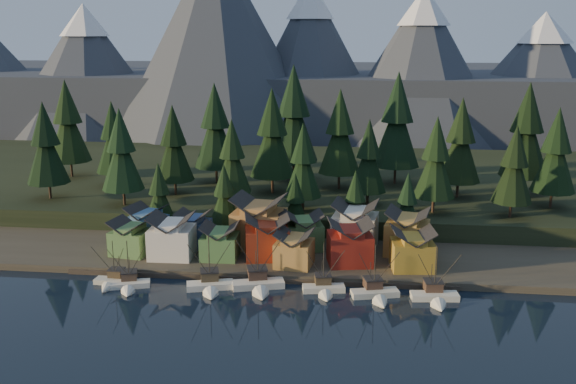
# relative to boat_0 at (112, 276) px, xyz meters

# --- Properties ---
(ground) EXTENTS (500.00, 500.00, 0.00)m
(ground) POSITION_rel_boat_0_xyz_m (28.63, -9.85, -1.94)
(ground) COLOR black
(ground) RESTS_ON ground
(shore_strip) EXTENTS (400.00, 50.00, 1.50)m
(shore_strip) POSITION_rel_boat_0_xyz_m (28.63, 30.15, -1.19)
(shore_strip) COLOR #393329
(shore_strip) RESTS_ON ground
(hillside) EXTENTS (420.00, 100.00, 6.00)m
(hillside) POSITION_rel_boat_0_xyz_m (28.63, 80.15, 1.06)
(hillside) COLOR black
(hillside) RESTS_ON ground
(dock) EXTENTS (80.00, 4.00, 1.00)m
(dock) POSITION_rel_boat_0_xyz_m (28.63, 6.65, -1.44)
(dock) COLOR #43392F
(dock) RESTS_ON ground
(mountain_ridge) EXTENTS (560.00, 190.00, 90.00)m
(mountain_ridge) POSITION_rel_boat_0_xyz_m (24.44, 203.74, 24.11)
(mountain_ridge) COLOR #424855
(mountain_ridge) RESTS_ON ground
(boat_0) EXTENTS (7.96, 8.62, 9.86)m
(boat_0) POSITION_rel_boat_0_xyz_m (0.00, 0.00, 0.00)
(boat_0) COLOR beige
(boat_0) RESTS_ON ground
(boat_1) EXTENTS (8.79, 9.32, 10.51)m
(boat_1) POSITION_rel_boat_0_xyz_m (3.96, -1.35, 0.14)
(boat_1) COLOR white
(boat_1) RESTS_ON ground
(boat_2) EXTENTS (9.88, 10.50, 12.04)m
(boat_2) POSITION_rel_boat_0_xyz_m (20.14, -0.29, 0.46)
(boat_2) COLOR white
(boat_2) RESTS_ON ground
(boat_3) EXTENTS (11.01, 11.62, 12.90)m
(boat_3) POSITION_rel_boat_0_xyz_m (29.56, 1.18, 0.58)
(boat_3) COLOR silver
(boat_3) RESTS_ON ground
(boat_4) EXTENTS (8.78, 9.33, 10.80)m
(boat_4) POSITION_rel_boat_0_xyz_m (42.39, 1.04, 0.21)
(boat_4) COLOR silver
(boat_4) RESTS_ON ground
(boat_5) EXTENTS (9.77, 10.31, 11.42)m
(boat_5) POSITION_rel_boat_0_xyz_m (52.40, -0.33, 0.28)
(boat_5) COLOR beige
(boat_5) RESTS_ON ground
(boat_6) EXTENTS (9.43, 10.09, 11.61)m
(boat_6) POSITION_rel_boat_0_xyz_m (63.46, -0.49, 0.36)
(boat_6) COLOR silver
(boat_6) RESTS_ON ground
(house_front_0) EXTENTS (8.96, 8.60, 7.85)m
(house_front_0) POSITION_rel_boat_0_xyz_m (-1.08, 14.35, 3.68)
(house_front_0) COLOR #4A743E
(house_front_0) RESTS_ON shore_strip
(house_front_1) EXTENTS (9.45, 9.10, 9.51)m
(house_front_1) POSITION_rel_boat_0_xyz_m (8.44, 13.67, 4.55)
(house_front_1) COLOR white
(house_front_1) RESTS_ON shore_strip
(house_front_2) EXTENTS (7.92, 7.98, 7.60)m
(house_front_2) POSITION_rel_boat_0_xyz_m (18.95, 14.15, 3.55)
(house_front_2) COLOR #487640
(house_front_2) RESTS_ON shore_strip
(house_front_3) EXTENTS (10.96, 10.62, 9.47)m
(house_front_3) POSITION_rel_boat_0_xyz_m (28.98, 15.82, 4.53)
(house_front_3) COLOR maroon
(house_front_3) RESTS_ON shore_strip
(house_front_4) EXTENTS (8.32, 8.84, 7.59)m
(house_front_4) POSITION_rel_boat_0_xyz_m (35.41, 11.37, 3.54)
(house_front_4) COLOR #AA7B3C
(house_front_4) RESTS_ON shore_strip
(house_front_5) EXTENTS (10.30, 9.65, 9.40)m
(house_front_5) POSITION_rel_boat_0_xyz_m (46.93, 13.81, 4.49)
(house_front_5) COLOR maroon
(house_front_5) RESTS_ON shore_strip
(house_front_6) EXTENTS (9.35, 8.94, 8.51)m
(house_front_6) POSITION_rel_boat_0_xyz_m (59.84, 12.52, 4.03)
(house_front_6) COLOR olive
(house_front_6) RESTS_ON shore_strip
(house_back_0) EXTENTS (9.60, 9.36, 8.71)m
(house_back_0) POSITION_rel_boat_0_xyz_m (-0.21, 22.80, 4.13)
(house_back_0) COLOR #3E6894
(house_back_0) RESTS_ON shore_strip
(house_back_1) EXTENTS (7.62, 7.70, 8.05)m
(house_back_1) POSITION_rel_boat_0_xyz_m (11.08, 21.72, 3.78)
(house_back_1) COLOR #344C7B
(house_back_1) RESTS_ON shore_strip
(house_back_2) EXTENTS (12.33, 11.52, 11.89)m
(house_back_2) POSITION_rel_boat_0_xyz_m (26.17, 22.61, 5.80)
(house_back_2) COLOR #AF773E
(house_back_2) RESTS_ON shore_strip
(house_back_3) EXTENTS (9.83, 9.16, 8.45)m
(house_back_3) POSITION_rel_boat_0_xyz_m (36.40, 22.41, 3.99)
(house_back_3) COLOR #48753F
(house_back_3) RESTS_ON shore_strip
(house_back_4) EXTENTS (10.92, 10.59, 10.61)m
(house_back_4) POSITION_rel_boat_0_xyz_m (47.79, 24.91, 5.13)
(house_back_4) COLOR beige
(house_back_4) RESTS_ON shore_strip
(house_back_5) EXTENTS (10.60, 10.69, 10.09)m
(house_back_5) POSITION_rel_boat_0_xyz_m (59.24, 21.49, 4.85)
(house_back_5) COLOR #A97F3C
(house_back_5) RESTS_ON shore_strip
(tree_hill_0) EXTENTS (11.11, 11.11, 25.89)m
(tree_hill_0) POSITION_rel_boat_0_xyz_m (-33.37, 42.15, 18.21)
(tree_hill_0) COLOR #332319
(tree_hill_0) RESTS_ON hillside
(tree_hill_1) EXTENTS (10.49, 10.49, 24.44)m
(tree_hill_1) POSITION_rel_boat_0_xyz_m (-21.37, 58.15, 17.41)
(tree_hill_1) COLOR #332319
(tree_hill_1) RESTS_ON hillside
(tree_hill_2) EXTENTS (10.69, 10.69, 24.91)m
(tree_hill_2) POSITION_rel_boat_0_xyz_m (-11.37, 38.15, 17.67)
(tree_hill_2) COLOR #332319
(tree_hill_2) RESTS_ON hillside
(tree_hill_3) EXTENTS (10.53, 10.53, 24.53)m
(tree_hill_3) POSITION_rel_boat_0_xyz_m (-1.37, 50.15, 17.46)
(tree_hill_3) COLOR #332319
(tree_hill_3) RESTS_ON hillside
(tree_hill_4) EXTENTS (12.55, 12.55, 29.25)m
(tree_hill_4) POSITION_rel_boat_0_xyz_m (6.63, 65.15, 20.05)
(tree_hill_4) COLOR #332319
(tree_hill_4) RESTS_ON hillside
(tree_hill_5) EXTENTS (9.60, 9.60, 22.36)m
(tree_hill_5) POSITION_rel_boat_0_xyz_m (16.63, 40.15, 16.28)
(tree_hill_5) COLOR #332319
(tree_hill_5) RESTS_ON hillside
(tree_hill_6) EXTENTS (12.39, 12.39, 28.86)m
(tree_hill_6) POSITION_rel_boat_0_xyz_m (24.63, 55.15, 19.83)
(tree_hill_6) COLOR #332319
(tree_hill_6) RESTS_ON hillside
(tree_hill_7) EXTENTS (9.41, 9.41, 21.92)m
(tree_hill_7) POSITION_rel_boat_0_xyz_m (34.63, 38.15, 16.04)
(tree_hill_7) COLOR #332319
(tree_hill_7) RESTS_ON hillside
(tree_hill_8) EXTENTS (12.11, 12.11, 28.21)m
(tree_hill_8) POSITION_rel_boat_0_xyz_m (42.63, 62.15, 19.48)
(tree_hill_8) COLOR #332319
(tree_hill_8) RESTS_ON hillside
(tree_hill_9) EXTENTS (9.55, 9.55, 22.24)m
(tree_hill_9) POSITION_rel_boat_0_xyz_m (50.63, 45.15, 16.21)
(tree_hill_9) COLOR #332319
(tree_hill_9) RESTS_ON hillside
(tree_hill_10) EXTENTS (13.94, 13.94, 32.48)m
(tree_hill_10) POSITION_rel_boat_0_xyz_m (58.63, 70.15, 21.82)
(tree_hill_10) COLOR #332319
(tree_hill_10) RESTS_ON hillside
(tree_hill_11) EXTENTS (10.22, 10.22, 23.81)m
(tree_hill_11) POSITION_rel_boat_0_xyz_m (66.63, 40.15, 17.07)
(tree_hill_11) COLOR #332319
(tree_hill_11) RESTS_ON hillside
(tree_hill_12) EXTENTS (11.49, 11.49, 26.77)m
(tree_hill_12) POSITION_rel_boat_0_xyz_m (74.63, 56.15, 18.69)
(tree_hill_12) COLOR #332319
(tree_hill_12) RESTS_ON hillside
(tree_hill_13) EXTENTS (9.57, 9.57, 22.30)m
(tree_hill_13) POSITION_rel_boat_0_xyz_m (84.63, 38.15, 16.25)
(tree_hill_13) COLOR #332319
(tree_hill_13) RESTS_ON hillside
(tree_hill_14) EXTENTS (13.07, 13.07, 30.45)m
(tree_hill_14) POSITION_rel_boat_0_xyz_m (92.63, 62.15, 20.71)
(tree_hill_14) COLOR #332319
(tree_hill_14) RESTS_ON hillside
(tree_hill_15) EXTENTS (14.67, 14.67, 34.17)m
(tree_hill_15) POSITION_rel_boat_0_xyz_m (28.63, 72.15, 22.74)
(tree_hill_15) COLOR #332319
(tree_hill_15) RESTS_ON hillside
(tree_hill_16) EXTENTS (12.69, 12.69, 29.57)m
(tree_hill_16) POSITION_rel_boat_0_xyz_m (-39.37, 68.15, 20.22)
(tree_hill_16) COLOR #332319
(tree_hill_16) RESTS_ON hillside
(tree_hill_17) EXTENTS (10.92, 10.92, 25.43)m
(tree_hill_17) POSITION_rel_boat_0_xyz_m (96.63, 48.15, 17.96)
(tree_hill_17) COLOR #332319
(tree_hill_17) RESTS_ON hillside
(tree_shore_0) EXTENTS (7.49, 7.49, 17.45)m
(tree_shore_0) POSITION_rel_boat_0_xyz_m (0.63, 30.15, 9.09)
(tree_shore_0) COLOR #332319
(tree_shore_0) RESTS_ON shore_strip
(tree_shore_1) EXTENTS (7.54, 7.54, 17.56)m
(tree_shore_1) POSITION_rel_boat_0_xyz_m (16.63, 30.15, 9.15)
(tree_shore_1) COLOR #332319
(tree_shore_1) RESTS_ON shore_strip
(tree_shore_2) EXTENTS (6.77, 6.77, 15.77)m
(tree_shore_2) POSITION_rel_boat_0_xyz_m (33.63, 30.15, 8.16)
(tree_shore_2) COLOR #332319
(tree_shore_2) RESTS_ON shore_strip
(tree_shore_3) EXTENTS (7.26, 7.26, 16.92)m
(tree_shore_3) POSITION_rel_boat_0_xyz_m (47.63, 30.15, 8.80)
(tree_shore_3) COLOR #332319
(tree_shore_3) RESTS_ON shore_strip
(tree_shore_4) EXTENTS (7.11, 7.11, 16.56)m
(tree_shore_4) POSITION_rel_boat_0_xyz_m (59.63, 30.15, 8.60)
(tree_shore_4) COLOR #332319
(tree_shore_4) RESTS_ON shore_strip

